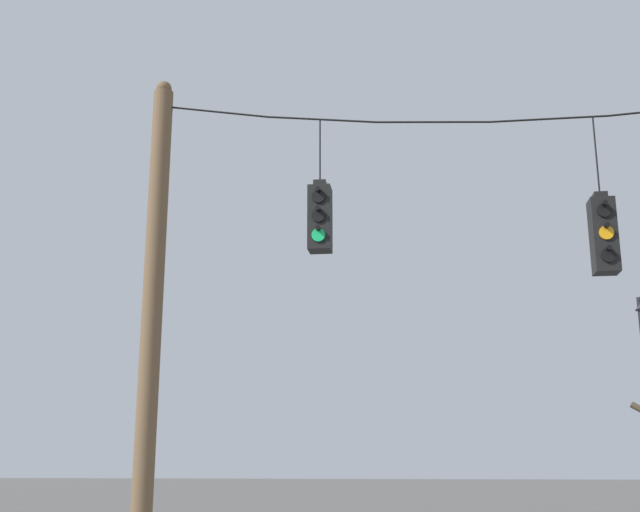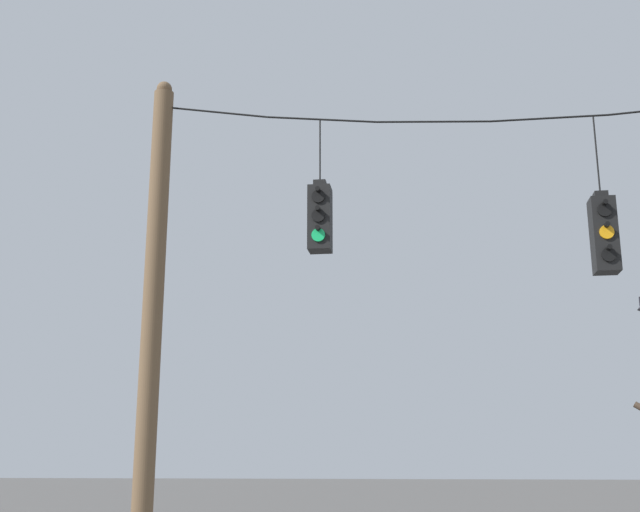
{
  "view_description": "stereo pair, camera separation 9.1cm",
  "coord_description": "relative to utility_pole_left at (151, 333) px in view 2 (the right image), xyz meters",
  "views": [
    {
      "loc": [
        -1.97,
        -11.79,
        2.2
      ],
      "look_at": [
        -3.44,
        -0.41,
        5.16
      ],
      "focal_mm": 45.0,
      "sensor_mm": 36.0,
      "label": 1
    },
    {
      "loc": [
        -1.88,
        -11.78,
        2.2
      ],
      "look_at": [
        -3.44,
        -0.41,
        5.16
      ],
      "focal_mm": 45.0,
      "sensor_mm": 36.0,
      "label": 2
    }
  ],
  "objects": [
    {
      "name": "span_wire",
      "position": [
        5.97,
        0.0,
        3.28
      ],
      "size": [
        11.94,
        0.03,
        0.59
      ],
      "color": "black"
    },
    {
      "name": "utility_pole_left",
      "position": [
        0.0,
        0.0,
        0.0
      ],
      "size": [
        0.31,
        0.31,
        8.15
      ],
      "color": "brown",
      "rests_on": "ground_plane"
    },
    {
      "name": "traffic_light_near_left_pole",
      "position": [
        2.53,
        0.0,
        1.69
      ],
      "size": [
        0.34,
        0.58,
        2.1
      ],
      "color": "black"
    },
    {
      "name": "traffic_light_over_intersection",
      "position": [
        6.61,
        0.0,
        1.28
      ],
      "size": [
        0.34,
        0.58,
        2.38
      ],
      "color": "black"
    }
  ]
}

